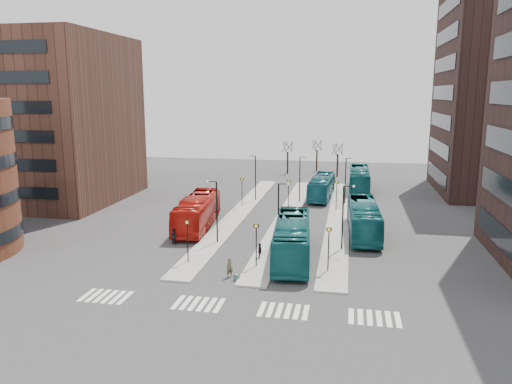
% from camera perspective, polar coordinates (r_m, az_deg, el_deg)
% --- Properties ---
extents(ground, '(160.00, 160.00, 0.00)m').
position_cam_1_polar(ground, '(32.24, -6.99, -15.54)').
color(ground, '#2F2F31').
rests_on(ground, ground).
extents(island_left, '(2.50, 45.00, 0.15)m').
position_cam_1_polar(island_left, '(60.55, -2.03, -2.50)').
color(island_left, gray).
rests_on(island_left, ground).
extents(island_mid, '(2.50, 45.00, 0.15)m').
position_cam_1_polar(island_mid, '(59.55, 3.61, -2.76)').
color(island_mid, gray).
rests_on(island_mid, ground).
extents(island_right, '(2.50, 45.00, 0.15)m').
position_cam_1_polar(island_right, '(59.14, 9.40, -2.99)').
color(island_right, gray).
rests_on(island_right, ground).
extents(suitcase, '(0.48, 0.44, 0.49)m').
position_cam_1_polar(suitcase, '(39.80, -2.24, -9.71)').
color(suitcase, navy).
rests_on(suitcase, ground).
extents(red_bus, '(4.05, 12.82, 3.51)m').
position_cam_1_polar(red_bus, '(54.71, -6.73, -2.26)').
color(red_bus, '#B4160D').
rests_on(red_bus, ground).
extents(teal_bus_a, '(4.12, 13.10, 3.59)m').
position_cam_1_polar(teal_bus_a, '(44.37, 4.14, -5.39)').
color(teal_bus_a, '#115759').
rests_on(teal_bus_a, ground).
extents(teal_bus_b, '(3.32, 11.49, 3.16)m').
position_cam_1_polar(teal_bus_b, '(70.25, 7.50, 0.59)').
color(teal_bus_b, '#155D6C').
rests_on(teal_bus_b, ground).
extents(teal_bus_c, '(3.41, 12.53, 3.46)m').
position_cam_1_polar(teal_bus_c, '(52.69, 12.19, -3.00)').
color(teal_bus_c, '#12595E').
rests_on(teal_bus_c, ground).
extents(teal_bus_d, '(2.93, 12.35, 3.44)m').
position_cam_1_polar(teal_bus_d, '(76.80, 11.73, 1.47)').
color(teal_bus_d, '#146064').
rests_on(teal_bus_d, ground).
extents(traveller, '(0.69, 0.66, 1.59)m').
position_cam_1_polar(traveller, '(40.29, -3.02, -8.62)').
color(traveller, brown).
rests_on(traveller, ground).
extents(commuter_a, '(0.93, 0.84, 1.57)m').
position_cam_1_polar(commuter_a, '(49.39, -9.35, -4.99)').
color(commuter_a, black).
rests_on(commuter_a, ground).
extents(commuter_b, '(0.42, 0.90, 1.50)m').
position_cam_1_polar(commuter_b, '(44.31, 0.44, -6.80)').
color(commuter_b, black).
rests_on(commuter_b, ground).
extents(commuter_c, '(0.94, 1.18, 1.60)m').
position_cam_1_polar(commuter_c, '(45.47, 2.21, -6.26)').
color(commuter_c, black).
rests_on(commuter_c, ground).
extents(crosswalk_stripes, '(22.35, 2.40, 0.01)m').
position_cam_1_polar(crosswalk_stripes, '(35.29, -2.20, -12.98)').
color(crosswalk_stripes, silver).
rests_on(crosswalk_stripes, ground).
extents(office_block, '(25.00, 20.12, 22.00)m').
position_cam_1_polar(office_block, '(74.99, -24.56, 7.61)').
color(office_block, '#4F2F24').
rests_on(office_block, ground).
extents(sign_poles, '(12.45, 22.12, 3.65)m').
position_cam_1_polar(sign_poles, '(52.30, 2.26, -2.09)').
color(sign_poles, black).
rests_on(sign_poles, ground).
extents(lamp_posts, '(14.04, 20.24, 6.12)m').
position_cam_1_polar(lamp_posts, '(56.77, 4.04, 0.17)').
color(lamp_posts, black).
rests_on(lamp_posts, ground).
extents(bare_trees, '(10.97, 8.14, 5.90)m').
position_cam_1_polar(bare_trees, '(91.00, 6.62, 3.78)').
color(bare_trees, black).
rests_on(bare_trees, ground).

